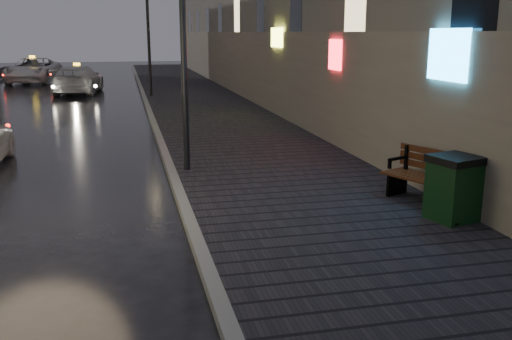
{
  "coord_description": "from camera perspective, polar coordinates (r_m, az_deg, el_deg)",
  "views": [
    {
      "loc": [
        0.53,
        -6.63,
        3.18
      ],
      "look_at": [
        2.71,
        2.75,
        0.85
      ],
      "focal_mm": 40.0,
      "sensor_mm": 36.0,
      "label": 1
    }
  ],
  "objects": [
    {
      "name": "ground",
      "position": [
        7.37,
        -16.26,
        -12.53
      ],
      "size": [
        120.0,
        120.0,
        0.0
      ],
      "primitive_type": "plane",
      "color": "black",
      "rests_on": "ground"
    },
    {
      "name": "sidewalk",
      "position": [
        28.01,
        -6.11,
        7.16
      ],
      "size": [
        4.6,
        58.0,
        0.15
      ],
      "primitive_type": "cube",
      "color": "black",
      "rests_on": "ground"
    },
    {
      "name": "curb",
      "position": [
        27.82,
        -11.06,
        6.94
      ],
      "size": [
        0.2,
        58.0,
        0.15
      ],
      "primitive_type": "cube",
      "color": "slate",
      "rests_on": "ground"
    },
    {
      "name": "lamp_near",
      "position": [
        12.7,
        -7.34,
        14.88
      ],
      "size": [
        0.36,
        0.36,
        5.28
      ],
      "color": "black",
      "rests_on": "sidewalk"
    },
    {
      "name": "lamp_far",
      "position": [
        28.66,
        -10.74,
        13.99
      ],
      "size": [
        0.36,
        0.36,
        5.28
      ],
      "color": "black",
      "rests_on": "sidewalk"
    },
    {
      "name": "bench",
      "position": [
        10.77,
        17.42,
        -0.73
      ],
      "size": [
        1.33,
        1.98,
        0.96
      ],
      "rotation": [
        0.0,
        0.0,
        0.4
      ],
      "color": "black",
      "rests_on": "sidewalk"
    },
    {
      "name": "trash_bin",
      "position": [
        9.9,
        19.14,
        -1.67
      ],
      "size": [
        0.86,
        0.86,
        1.08
      ],
      "rotation": [
        0.0,
        0.0,
        0.25
      ],
      "color": "black",
      "rests_on": "sidewalk"
    },
    {
      "name": "taxi_mid",
      "position": [
        32.02,
        -17.39,
        8.62
      ],
      "size": [
        2.67,
        5.32,
        1.48
      ],
      "primitive_type": "imported",
      "rotation": [
        0.0,
        0.0,
        3.02
      ],
      "color": "silver",
      "rests_on": "ground"
    },
    {
      "name": "taxi_far",
      "position": [
        40.26,
        -21.38,
        9.28
      ],
      "size": [
        3.39,
        6.02,
        1.59
      ],
      "primitive_type": "imported",
      "rotation": [
        0.0,
        0.0,
        -0.14
      ],
      "color": "silver",
      "rests_on": "ground"
    }
  ]
}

